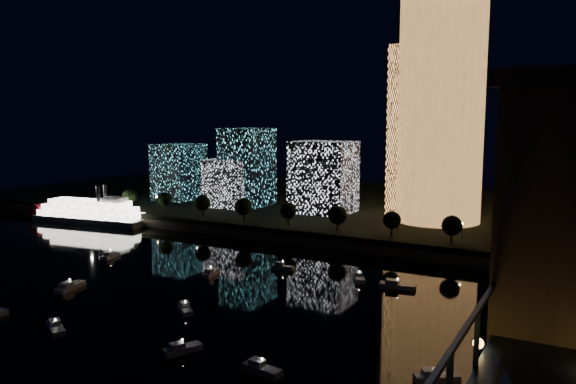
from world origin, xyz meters
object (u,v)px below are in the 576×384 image
(tower_cylindrical, at_px, (441,107))
(truss_bridge, at_px, (554,298))
(tower_rectangular, at_px, (420,131))
(riverboat, at_px, (85,212))

(tower_cylindrical, height_order, truss_bridge, tower_cylindrical)
(tower_cylindrical, xyz_separation_m, truss_bridge, (48.96, -120.74, -32.73))
(tower_rectangular, relative_size, riverboat, 1.19)
(tower_rectangular, xyz_separation_m, truss_bridge, (59.76, -132.10, -23.06))
(truss_bridge, bearing_deg, tower_cylindrical, 112.07)
(tower_rectangular, bearing_deg, riverboat, -154.18)
(tower_cylindrical, bearing_deg, truss_bridge, -67.93)
(tower_cylindrical, xyz_separation_m, riverboat, (-138.50, -50.44, -44.59))
(tower_cylindrical, distance_m, riverboat, 154.00)
(tower_cylindrical, distance_m, truss_bridge, 134.34)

